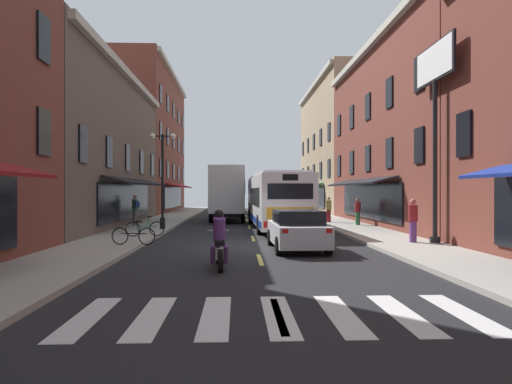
# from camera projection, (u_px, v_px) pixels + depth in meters

# --- Properties ---
(ground_plane) EXTENTS (34.80, 80.00, 0.10)m
(ground_plane) POSITION_uv_depth(u_px,v_px,m) (256.00, 248.00, 18.00)
(ground_plane) COLOR black
(lane_centre_dashes) EXTENTS (0.14, 73.90, 0.01)m
(lane_centre_dashes) POSITION_uv_depth(u_px,v_px,m) (256.00, 247.00, 17.75)
(lane_centre_dashes) COLOR #DBCC4C
(lane_centre_dashes) RESTS_ON ground
(crosswalk_near) EXTENTS (7.10, 2.80, 0.01)m
(crosswalk_near) POSITION_uv_depth(u_px,v_px,m) (279.00, 315.00, 8.00)
(crosswalk_near) COLOR silver
(crosswalk_near) RESTS_ON ground
(sidewalk_left) EXTENTS (3.00, 80.00, 0.14)m
(sidewalk_left) POSITION_uv_depth(u_px,v_px,m) (104.00, 245.00, 17.75)
(sidewalk_left) COLOR #A39E93
(sidewalk_left) RESTS_ON ground
(sidewalk_right) EXTENTS (3.00, 80.00, 0.14)m
(sidewalk_right) POSITION_uv_depth(u_px,v_px,m) (403.00, 244.00, 18.24)
(sidewalk_right) COLOR #A39E93
(sidewalk_right) RESTS_ON ground
(storefront_row_right) EXTENTS (9.44, 79.90, 13.51)m
(storefront_row_right) POSITION_uv_depth(u_px,v_px,m) (504.00, 112.00, 20.71)
(storefront_row_right) COLOR brown
(storefront_row_right) RESTS_ON ground
(billboard_sign) EXTENTS (0.40, 3.30, 7.85)m
(billboard_sign) POSITION_uv_depth(u_px,v_px,m) (435.00, 88.00, 17.96)
(billboard_sign) COLOR black
(billboard_sign) RESTS_ON sidewalk_right
(transit_bus) EXTENTS (2.88, 12.57, 3.15)m
(transit_bus) POSITION_uv_depth(u_px,v_px,m) (275.00, 200.00, 26.62)
(transit_bus) COLOR white
(transit_bus) RESTS_ON ground
(box_truck) EXTENTS (2.50, 7.43, 3.90)m
(box_truck) POSITION_uv_depth(u_px,v_px,m) (228.00, 193.00, 33.19)
(box_truck) COLOR white
(box_truck) RESTS_ON ground
(sedan_near) EXTENTS (2.10, 4.63, 1.33)m
(sedan_near) POSITION_uv_depth(u_px,v_px,m) (231.00, 208.00, 41.41)
(sedan_near) COLOR black
(sedan_near) RESTS_ON ground
(sedan_mid) EXTENTS (2.00, 4.34, 1.48)m
(sedan_mid) POSITION_uv_depth(u_px,v_px,m) (297.00, 230.00, 16.91)
(sedan_mid) COLOR silver
(sedan_mid) RESTS_ON ground
(motorcycle_rider) EXTENTS (0.63, 2.07, 1.66)m
(motorcycle_rider) POSITION_uv_depth(u_px,v_px,m) (219.00, 243.00, 12.88)
(motorcycle_rider) COLOR black
(motorcycle_rider) RESTS_ON ground
(bicycle_near) EXTENTS (1.70, 0.48, 0.91)m
(bicycle_near) POSITION_uv_depth(u_px,v_px,m) (133.00, 235.00, 17.30)
(bicycle_near) COLOR black
(bicycle_near) RESTS_ON sidewalk_left
(bicycle_mid) EXTENTS (1.68, 0.53, 0.91)m
(bicycle_mid) POSITION_uv_depth(u_px,v_px,m) (145.00, 228.00, 20.61)
(bicycle_mid) COLOR black
(bicycle_mid) RESTS_ON sidewalk_left
(pedestrian_near) EXTENTS (0.49, 0.51, 1.81)m
(pedestrian_near) POSITION_uv_depth(u_px,v_px,m) (135.00, 209.00, 27.13)
(pedestrian_near) COLOR #4C4C51
(pedestrian_near) RESTS_ON sidewalk_left
(pedestrian_mid) EXTENTS (0.36, 0.36, 1.60)m
(pedestrian_mid) POSITION_uv_depth(u_px,v_px,m) (358.00, 211.00, 27.57)
(pedestrian_mid) COLOR #33663F
(pedestrian_mid) RESTS_ON sidewalk_right
(pedestrian_far) EXTENTS (0.36, 0.36, 1.67)m
(pedestrian_far) POSITION_uv_depth(u_px,v_px,m) (329.00, 209.00, 30.05)
(pedestrian_far) COLOR maroon
(pedestrian_far) RESTS_ON sidewalk_right
(pedestrian_rear) EXTENTS (0.36, 0.36, 1.73)m
(pedestrian_rear) POSITION_uv_depth(u_px,v_px,m) (413.00, 220.00, 18.20)
(pedestrian_rear) COLOR #66387F
(pedestrian_rear) RESTS_ON sidewalk_right
(street_lamp_twin) EXTENTS (1.42, 0.32, 5.17)m
(street_lamp_twin) POSITION_uv_depth(u_px,v_px,m) (163.00, 176.00, 24.75)
(street_lamp_twin) COLOR black
(street_lamp_twin) RESTS_ON sidewalk_left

